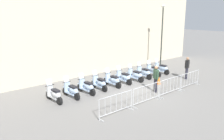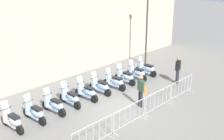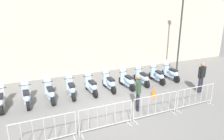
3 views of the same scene
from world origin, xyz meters
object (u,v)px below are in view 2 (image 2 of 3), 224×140
motorcycle_9 (147,69)px  motorcycle_2 (54,105)px  motorcycle_0 (13,121)px  motorcycle_4 (87,92)px  street_lamp (147,20)px  motorcycle_5 (101,87)px  motorcycle_1 (35,113)px  motorcycle_6 (115,82)px  barrier_segment_0 (93,136)px  officer_near_row_end (178,69)px  traffic_cone (144,89)px  barrier_segment_1 (130,116)px  motorcycle_7 (126,77)px  barrier_segment_2 (159,100)px  motorcycle_8 (137,73)px  officer_mid_plaza (141,89)px  barrier_segment_3 (182,88)px  motorcycle_3 (71,98)px

motorcycle_9 → motorcycle_2: bearing=-170.1°
motorcycle_0 → motorcycle_4: 4.41m
motorcycle_0 → street_lamp: bearing=16.4°
motorcycle_5 → motorcycle_1: bearing=-169.3°
motorcycle_2 → motorcycle_6: size_ratio=1.00×
barrier_segment_0 → officer_near_row_end: officer_near_row_end is taller
motorcycle_0 → traffic_cone: motorcycle_0 is taller
motorcycle_9 → barrier_segment_1: motorcycle_9 is taller
motorcycle_6 → traffic_cone: 1.80m
barrier_segment_0 → motorcycle_9: bearing=32.5°
motorcycle_7 → barrier_segment_2: bearing=-104.8°
motorcycle_8 → street_lamp: (2.53, 1.86, 3.02)m
motorcycle_6 → motorcycle_7: bearing=14.9°
motorcycle_4 → motorcycle_5: size_ratio=1.00×
motorcycle_1 → street_lamp: 11.02m
officer_mid_plaza → motorcycle_7: bearing=63.4°
motorcycle_7 → street_lamp: 5.12m
motorcycle_1 → barrier_segment_2: size_ratio=0.79×
motorcycle_8 → barrier_segment_3: bearing=-87.7°
motorcycle_2 → motorcycle_4: (2.17, 0.40, 0.00)m
motorcycle_3 → motorcycle_9: size_ratio=1.00×
motorcycle_4 → motorcycle_5: (1.08, 0.23, 0.00)m
motorcycle_3 → barrier_segment_1: (1.10, -3.46, 0.07)m
motorcycle_1 → officer_mid_plaza: bearing=-19.7°
motorcycle_3 → street_lamp: (7.97, 2.70, 3.02)m
barrier_segment_0 → barrier_segment_3: (6.73, 1.12, 0.00)m
motorcycle_5 → barrier_segment_0: (-3.32, -4.19, 0.07)m
motorcycle_6 → street_lamp: bearing=25.9°
motorcycle_8 → motorcycle_5: bearing=-171.7°
motorcycle_2 → traffic_cone: bearing=-8.6°
barrier_segment_1 → barrier_segment_3: size_ratio=1.00×
motorcycle_3 → motorcycle_6: size_ratio=1.01×
barrier_segment_0 → street_lamp: bearing=35.6°
motorcycle_9 → officer_mid_plaza: 4.96m
motorcycle_6 → motorcycle_9: (3.24, 0.63, 0.00)m
motorcycle_6 → barrier_segment_1: size_ratio=0.79×
motorcycle_6 → barrier_segment_0: motorcycle_6 is taller
motorcycle_1 → barrier_segment_3: size_ratio=0.79×
barrier_segment_0 → barrier_segment_1: (2.24, 0.37, 0.00)m
motorcycle_6 → barrier_segment_1: motorcycle_6 is taller
motorcycle_2 → barrier_segment_2: bearing=-32.7°
motorcycle_3 → motorcycle_5: bearing=9.3°
officer_mid_plaza → motorcycle_3: bearing=141.8°
motorcycle_4 → officer_mid_plaza: size_ratio=0.99×
motorcycle_3 → officer_mid_plaza: bearing=-38.2°
motorcycle_3 → motorcycle_9: (6.53, 1.05, 0.00)m
motorcycle_3 → barrier_segment_3: (5.59, -2.72, 0.07)m
motorcycle_8 → barrier_segment_2: bearing=-118.1°
motorcycle_8 → officer_mid_plaza: bearing=-129.9°
motorcycle_7 → traffic_cone: motorcycle_7 is taller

